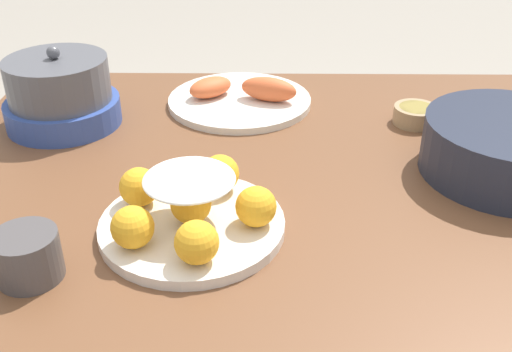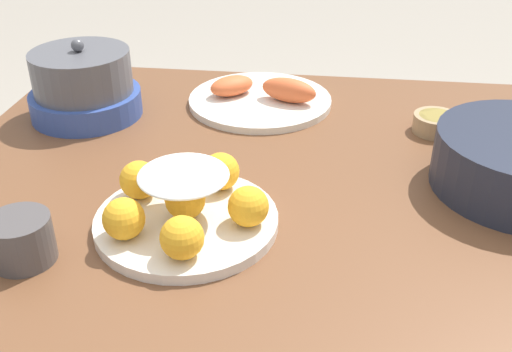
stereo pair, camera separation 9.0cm
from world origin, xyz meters
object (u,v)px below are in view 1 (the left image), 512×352
Objects in this scene: warming_pot at (61,94)px; seafood_platter at (241,97)px; sauce_bowl at (416,114)px; cup_near at (28,256)px; cake_plate at (191,211)px; dining_table at (308,219)px; serving_bowl at (510,146)px.

seafood_platter is at bearing 16.03° from warming_pot.
sauce_bowl is 0.74m from cup_near.
seafood_platter is at bearing 83.16° from cake_plate.
cup_near is at bearing -79.08° from warming_pot.
dining_table is 14.91× the size of sauce_bowl.
warming_pot is at bearing 100.92° from cup_near.
sauce_bowl is (-0.11, 0.19, -0.03)m from serving_bowl.
dining_table is at bearing 36.06° from cup_near.
cake_plate reaches higher than serving_bowl.
seafood_platter is (-0.44, 0.27, -0.03)m from serving_bowl.
serving_bowl is 1.30× the size of warming_pot.
serving_bowl is 0.95× the size of seafood_platter.
seafood_platter is (-0.12, 0.28, 0.11)m from dining_table.
serving_bowl is at bearing -12.96° from warming_pot.
cake_plate is 0.45m from warming_pot.
warming_pot reaches higher than sauce_bowl.
cup_near is at bearing -158.59° from serving_bowl.
dining_table is 0.48m from cup_near.
serving_bowl reaches higher than dining_table.
sauce_bowl is (0.21, 0.19, 0.11)m from dining_table.
serving_bowl is 3.34× the size of cup_near.
serving_bowl reaches higher than sauce_bowl.
sauce_bowl is at bearing -14.29° from seafood_platter.
cake_plate is 1.22× the size of warming_pot.
dining_table is 0.31m from sauce_bowl.
cup_near reaches higher than dining_table.
warming_pot is (-0.67, -0.01, 0.04)m from sauce_bowl.
seafood_platter is at bearing 65.69° from cup_near.
dining_table is 15.12× the size of cup_near.
dining_table is at bearing -179.94° from serving_bowl.
cup_near is at bearing -143.94° from dining_table.
warming_pot is at bearing 158.63° from dining_table.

